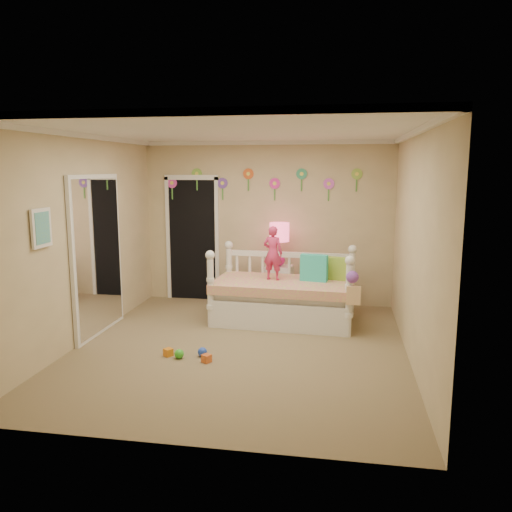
% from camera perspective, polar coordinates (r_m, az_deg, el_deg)
% --- Properties ---
extents(floor, '(4.00, 4.50, 0.01)m').
position_cam_1_polar(floor, '(6.33, -1.83, -10.30)').
color(floor, '#7F684C').
rests_on(floor, ground).
extents(ceiling, '(4.00, 4.50, 0.01)m').
position_cam_1_polar(ceiling, '(5.96, -1.97, 13.87)').
color(ceiling, white).
rests_on(ceiling, floor).
extents(back_wall, '(4.00, 0.01, 2.60)m').
position_cam_1_polar(back_wall, '(8.21, 1.24, 3.68)').
color(back_wall, tan).
rests_on(back_wall, floor).
extents(left_wall, '(0.01, 4.50, 2.60)m').
position_cam_1_polar(left_wall, '(6.70, -18.91, 1.76)').
color(left_wall, tan).
rests_on(left_wall, floor).
extents(right_wall, '(0.01, 4.50, 2.60)m').
position_cam_1_polar(right_wall, '(5.95, 17.34, 0.88)').
color(right_wall, tan).
rests_on(right_wall, floor).
extents(crown_molding, '(4.00, 4.50, 0.06)m').
position_cam_1_polar(crown_molding, '(5.96, -1.97, 13.58)').
color(crown_molding, white).
rests_on(crown_molding, ceiling).
extents(daybed, '(2.04, 1.17, 1.08)m').
position_cam_1_polar(daybed, '(7.26, 3.10, -3.24)').
color(daybed, white).
rests_on(daybed, floor).
extents(pillow_turquoise, '(0.39, 0.20, 0.38)m').
position_cam_1_polar(pillow_turquoise, '(7.23, 6.52, -1.33)').
color(pillow_turquoise, '#27C7A2').
rests_on(pillow_turquoise, daybed).
extents(pillow_lime, '(0.36, 0.22, 0.32)m').
position_cam_1_polar(pillow_lime, '(7.36, 9.05, -1.39)').
color(pillow_lime, '#92BB39').
rests_on(pillow_lime, daybed).
extents(child, '(0.31, 0.24, 0.78)m').
position_cam_1_polar(child, '(7.23, 1.90, 0.35)').
color(child, '#D53064').
rests_on(child, daybed).
extents(nightstand, '(0.44, 0.35, 0.67)m').
position_cam_1_polar(nightstand, '(8.02, 2.59, -3.47)').
color(nightstand, white).
rests_on(nightstand, floor).
extents(table_lamp, '(0.31, 0.31, 0.67)m').
position_cam_1_polar(table_lamp, '(7.88, 2.63, 2.09)').
color(table_lamp, '#E21E89').
rests_on(table_lamp, nightstand).
extents(closet_doorway, '(0.90, 0.04, 2.07)m').
position_cam_1_polar(closet_doorway, '(8.50, -7.15, 2.01)').
color(closet_doorway, black).
rests_on(closet_doorway, back_wall).
extents(flower_decals, '(3.40, 0.02, 0.50)m').
position_cam_1_polar(flower_decals, '(8.17, 0.62, 8.15)').
color(flower_decals, '#B2668C').
rests_on(flower_decals, back_wall).
extents(mirror_closet, '(0.07, 1.30, 2.10)m').
position_cam_1_polar(mirror_closet, '(6.98, -17.34, 0.07)').
color(mirror_closet, white).
rests_on(mirror_closet, left_wall).
extents(wall_picture, '(0.05, 0.34, 0.42)m').
position_cam_1_polar(wall_picture, '(5.89, -22.94, 2.92)').
color(wall_picture, white).
rests_on(wall_picture, left_wall).
extents(hanging_bag, '(0.20, 0.16, 0.36)m').
position_cam_1_polar(hanging_bag, '(6.62, 10.71, -3.64)').
color(hanging_bag, beige).
rests_on(hanging_bag, daybed).
extents(toy_scatter, '(1.15, 1.48, 0.11)m').
position_cam_1_polar(toy_scatter, '(6.18, -5.93, -10.34)').
color(toy_scatter, '#996666').
rests_on(toy_scatter, floor).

